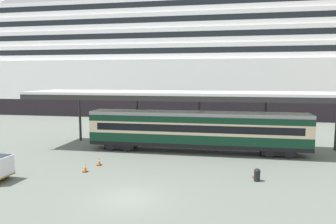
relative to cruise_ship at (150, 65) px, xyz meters
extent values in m
plane|color=slate|center=(10.60, -50.89, -10.40)|extent=(400.00, 400.00, 0.00)
cube|color=black|center=(-0.05, 0.01, -8.78)|extent=(133.77, 27.18, 3.25)
cube|color=white|center=(-0.05, 0.01, -3.37)|extent=(133.77, 27.18, 7.57)
cube|color=white|center=(-0.05, 0.01, 1.86)|extent=(123.07, 25.00, 2.90)
cube|color=black|center=(-0.05, -12.44, 2.01)|extent=(117.72, 0.12, 1.04)
cube|color=white|center=(-0.05, 0.01, 4.76)|extent=(118.15, 24.00, 2.90)
cube|color=black|center=(-0.05, -11.94, 4.90)|extent=(113.01, 0.12, 1.04)
cube|color=white|center=(-0.05, 0.01, 7.65)|extent=(113.22, 23.00, 2.90)
cube|color=black|center=(-0.05, -11.44, 7.80)|extent=(108.30, 0.12, 1.04)
cube|color=white|center=(-0.05, 0.01, 10.55)|extent=(108.30, 22.00, 2.90)
cube|color=black|center=(-0.05, -10.94, 10.69)|extent=(103.59, 0.12, 1.04)
cube|color=silver|center=(13.79, -37.35, -4.42)|extent=(35.68, 6.36, 0.25)
cube|color=#262626|center=(13.79, -40.43, -4.79)|extent=(35.68, 0.20, 0.50)
cylinder|color=#262626|center=(-0.48, -34.57, -7.47)|extent=(0.28, 0.28, 5.86)
cylinder|color=#262626|center=(6.66, -34.57, -7.47)|extent=(0.28, 0.28, 5.86)
cylinder|color=#262626|center=(13.79, -34.57, -7.47)|extent=(0.28, 0.28, 5.86)
cylinder|color=#262626|center=(20.93, -34.57, -7.47)|extent=(0.28, 0.28, 5.86)
cube|color=black|center=(13.79, -37.85, -9.55)|extent=(21.97, 2.80, 0.40)
cube|color=#0F3823|center=(13.79, -37.85, -8.90)|extent=(21.97, 2.80, 0.90)
cube|color=beige|center=(13.79, -37.85, -7.85)|extent=(21.97, 2.80, 1.20)
cube|color=black|center=(13.79, -39.22, -7.80)|extent=(20.22, 0.08, 0.72)
cube|color=#0F3823|center=(13.79, -37.85, -6.95)|extent=(21.97, 2.80, 0.60)
cube|color=#A1A1A1|center=(13.79, -37.85, -6.47)|extent=(21.97, 2.69, 0.36)
cube|color=black|center=(5.88, -37.85, -9.95)|extent=(3.20, 2.35, 0.50)
cylinder|color=black|center=(4.98, -39.02, -9.98)|extent=(0.84, 0.12, 0.84)
cylinder|color=black|center=(6.78, -39.02, -9.98)|extent=(0.84, 0.12, 0.84)
cube|color=black|center=(21.70, -37.85, -9.95)|extent=(3.20, 2.35, 0.50)
cylinder|color=black|center=(20.80, -39.02, -9.98)|extent=(0.84, 0.12, 0.84)
cylinder|color=black|center=(22.60, -39.02, -9.98)|extent=(0.84, 0.12, 0.84)
cylinder|color=black|center=(0.15, -48.64, -10.00)|extent=(0.81, 0.29, 0.80)
cube|color=black|center=(5.93, -44.25, -10.38)|extent=(0.36, 0.36, 0.04)
cone|color=#EA590F|center=(5.93, -44.25, -10.04)|extent=(0.30, 0.30, 0.65)
cylinder|color=white|center=(5.93, -44.25, -10.01)|extent=(0.17, 0.17, 0.09)
cube|color=black|center=(5.56, -46.25, -10.38)|extent=(0.36, 0.36, 0.04)
cone|color=#EA590F|center=(5.56, -46.25, -10.02)|extent=(0.30, 0.30, 0.70)
cylinder|color=white|center=(5.56, -46.25, -9.98)|extent=(0.17, 0.17, 0.10)
cube|color=black|center=(18.94, -45.28, -10.38)|extent=(0.36, 0.36, 0.04)
cone|color=#EA590F|center=(18.94, -45.28, -10.01)|extent=(0.30, 0.30, 0.71)
cylinder|color=white|center=(18.94, -45.28, -9.97)|extent=(0.17, 0.17, 0.10)
cylinder|color=black|center=(19.00, -46.09, -10.05)|extent=(0.44, 0.44, 0.70)
sphere|color=black|center=(19.00, -46.09, -9.68)|extent=(0.48, 0.48, 0.48)
camera|label=1|loc=(16.48, -69.09, -2.76)|focal=33.26mm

